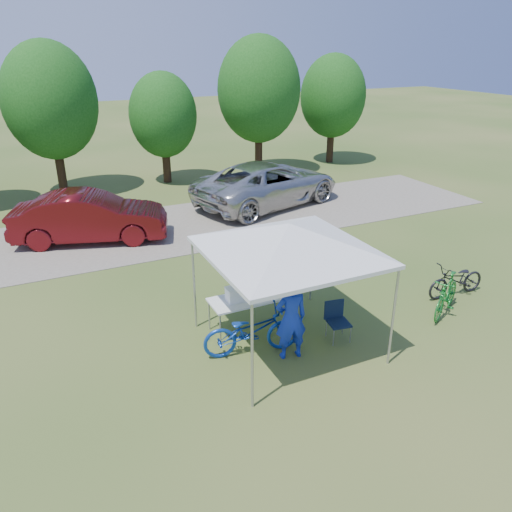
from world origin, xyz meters
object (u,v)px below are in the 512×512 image
Objects in this scene: cooler at (236,294)px; cyclist at (291,318)px; bike_blue at (252,331)px; sedan at (90,217)px; folding_table at (252,299)px; bike_dark at (457,280)px; minivan at (268,183)px; folding_chair at (336,317)px; bike_green at (447,295)px.

cooler is 0.25× the size of cyclist.
bike_blue is 8.20m from sedan.
folding_table is 1.12× the size of bike_dark.
bike_blue reaches higher than bike_dark.
bike_dark is (5.06, 0.52, -0.45)m from cyclist.
cyclist is at bearing -80.22° from folding_table.
bike_dark is at bearing -165.41° from cyclist.
minivan reaches higher than sedan.
sedan is (-2.39, 7.06, 0.08)m from folding_table.
folding_chair is 0.18× the size of sedan.
bike_blue is at bearing 135.31° from minivan.
folding_chair is 0.43× the size of bike_blue.
bike_blue is 0.33× the size of minivan.
cooler is at bearing -146.90° from sedan.
bike_blue is 5.72m from bike_dark.
bike_dark is at bearing -8.89° from folding_table.
minivan is at bearing 61.08° from folding_table.
folding_chair is 9.08m from sedan.
cooler is (-0.37, 0.00, 0.21)m from folding_table.
folding_chair is 9.71m from minivan.
bike_blue is at bearing -115.21° from folding_table.
folding_table is 7.45m from sedan.
minivan is at bearing -105.45° from cyclist.
minivan is at bearing -17.68° from bike_blue.
bike_green is at bearing -124.12° from sedan.
minivan reaches higher than cooler.
cooler is 0.99m from bike_blue.
cooler is 0.27× the size of bike_green.
folding_chair is 2.93m from bike_green.
bike_dark is at bearing 93.04° from bike_green.
minivan is (2.99, 9.23, 0.36)m from folding_chair.
cyclist reaches higher than bike_green.
bike_blue reaches higher than folding_table.
cooler reaches higher than bike_dark.
sedan reaches higher than folding_chair.
bike_dark reaches higher than folding_table.
bike_green is at bearing -171.80° from cyclist.
folding_table is at bearing 0.00° from cooler.
bike_green is 10.84m from sedan.
cyclist is 10.33m from minivan.
folding_chair reaches higher than folding_table.
cooler is 0.26× the size of bike_dark.
cooler is 0.07× the size of minivan.
folding_chair is at bearing -123.26° from bike_green.
bike_dark is at bearing 169.23° from minivan.
bike_green is 0.34× the size of sedan.
cyclist is 0.37× the size of sedan.
sedan is at bearing -133.96° from bike_dark.
bike_dark is at bearing -118.63° from sedan.
cyclist is 1.06× the size of bike_dark.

